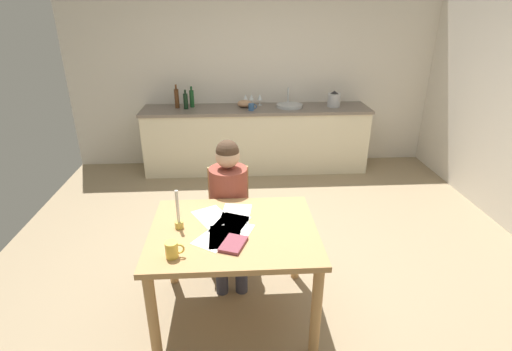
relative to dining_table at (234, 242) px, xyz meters
name	(u,v)px	position (x,y,z in m)	size (l,w,h in m)	color
ground_plane	(271,260)	(0.34, 0.69, -0.66)	(5.20, 5.20, 0.04)	#937F60
wall_back	(255,74)	(0.34, 3.29, 0.66)	(5.20, 0.12, 2.60)	silver
kitchen_counter	(256,139)	(0.34, 2.93, -0.19)	(3.13, 0.64, 0.90)	beige
dining_table	(234,242)	(0.00, 0.00, 0.00)	(1.16, 0.94, 0.75)	tan
chair_at_table	(229,212)	(-0.04, 0.71, -0.15)	(0.41, 0.41, 0.88)	tan
person_seated	(229,201)	(-0.04, 0.56, 0.04)	(0.33, 0.60, 1.19)	brown
coffee_mug	(172,250)	(-0.38, -0.31, 0.16)	(0.12, 0.08, 0.10)	#F2CC4C
candlestick	(179,218)	(-0.38, 0.04, 0.19)	(0.06, 0.06, 0.29)	gold
book_magazine	(233,244)	(0.00, -0.21, 0.12)	(0.14, 0.20, 0.02)	brown
paper_letter	(216,238)	(-0.12, -0.10, 0.11)	(0.21, 0.30, 0.00)	white
paper_bill	(225,236)	(-0.06, -0.09, 0.11)	(0.21, 0.30, 0.00)	white
paper_envelope	(236,213)	(0.02, 0.22, 0.11)	(0.21, 0.30, 0.00)	white
paper_receipt	(212,217)	(-0.16, 0.18, 0.11)	(0.21, 0.30, 0.00)	white
paper_notice	(234,233)	(0.00, -0.06, 0.11)	(0.21, 0.30, 0.00)	white
paper_flyer	(230,224)	(-0.02, 0.07, 0.11)	(0.21, 0.30, 0.00)	white
sink_unit	(289,105)	(0.80, 2.93, 0.28)	(0.36, 0.36, 0.24)	#B2B7BC
bottle_oil	(177,98)	(-0.74, 2.98, 0.39)	(0.06, 0.06, 0.32)	#593319
bottle_vinegar	(186,101)	(-0.62, 2.92, 0.37)	(0.06, 0.06, 0.26)	black
bottle_wine_red	(192,98)	(-0.54, 3.02, 0.38)	(0.06, 0.06, 0.28)	#194C23
mixing_bowl	(245,104)	(0.18, 2.99, 0.30)	(0.21, 0.21, 0.09)	tan
stovetop_kettle	(334,100)	(1.42, 2.93, 0.36)	(0.18, 0.18, 0.22)	#B7BABF
wine_glass_near_sink	(260,97)	(0.40, 3.08, 0.37)	(0.07, 0.07, 0.15)	silver
wine_glass_by_kettle	(251,98)	(0.28, 3.08, 0.37)	(0.07, 0.07, 0.15)	silver
wine_glass_back_left	(245,98)	(0.20, 3.08, 0.37)	(0.07, 0.07, 0.15)	silver
teacup_on_counter	(251,107)	(0.27, 2.78, 0.31)	(0.11, 0.08, 0.09)	#33598C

